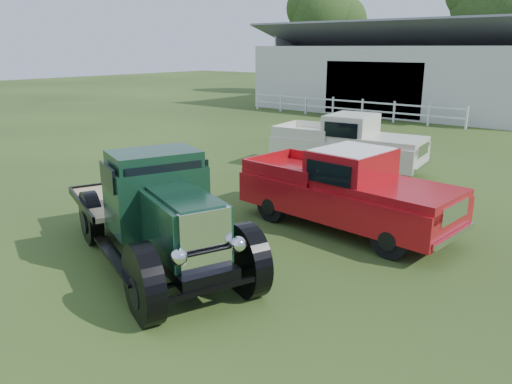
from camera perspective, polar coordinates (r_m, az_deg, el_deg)
The scene contains 8 objects.
ground at distance 10.66m, azimuth -4.95°, elevation -6.64°, with size 120.00×120.00×0.00m, color #293A17.
shed_left at distance 35.84m, azimuth 16.83°, elevation 13.44°, with size 18.80×10.20×5.60m, color beige, non-canonical shape.
fence_rail at distance 31.04m, azimuth 10.39°, elevation 9.44°, with size 14.20×0.16×1.20m, color white, non-canonical shape.
tree_a at distance 47.13m, azimuth 7.65°, elevation 17.46°, with size 6.30×6.30×10.50m, color black, non-canonical shape.
tree_b at distance 42.46m, azimuth 25.47°, elevation 16.93°, with size 6.90×6.90×11.50m, color black, non-canonical shape.
vintage_flatbed at distance 9.93m, azimuth -11.48°, elevation -1.69°, with size 5.73×2.27×2.27m, color #143622, non-canonical shape.
red_pickup at distance 11.78m, azimuth 10.29°, elevation 0.40°, with size 5.33×2.05×1.94m, color #AB1118, non-canonical shape.
white_pickup at distance 17.38m, azimuth 10.40°, elevation 5.47°, with size 5.26×2.04×1.93m, color beige, non-canonical shape.
Camera 1 is at (6.89, -7.01, 4.13)m, focal length 35.00 mm.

